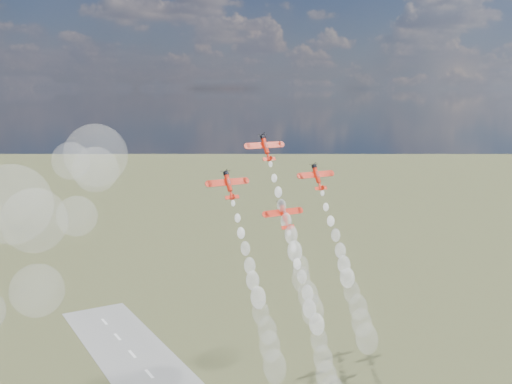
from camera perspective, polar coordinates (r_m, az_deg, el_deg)
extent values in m
cylinder|color=red|center=(169.79, 0.89, 4.45)|extent=(1.30, 3.51, 4.85)
cylinder|color=black|center=(170.68, 0.67, 5.24)|extent=(1.49, 1.75, 1.54)
cube|color=red|center=(170.14, 0.81, 4.49)|extent=(11.34, 1.09, 1.72)
cube|color=white|center=(168.68, -0.10, 4.42)|extent=(4.46, 0.28, 0.46)
cube|color=white|center=(171.82, 1.68, 4.52)|extent=(4.46, 0.28, 0.46)
cube|color=red|center=(168.31, 1.26, 3.18)|extent=(4.09, 0.60, 0.95)
cube|color=red|center=(167.70, 1.39, 3.21)|extent=(0.13, 1.97, 1.83)
ellipsoid|color=silver|center=(169.35, 0.97, 4.49)|extent=(1.02, 1.93, 2.45)
cone|color=red|center=(168.62, 1.19, 3.39)|extent=(1.30, 2.32, 2.74)
cylinder|color=red|center=(159.53, -2.66, 0.89)|extent=(1.30, 3.51, 4.85)
cylinder|color=black|center=(160.32, -2.88, 1.76)|extent=(1.49, 1.75, 1.54)
cube|color=red|center=(159.89, -2.73, 0.94)|extent=(11.34, 1.09, 1.72)
cube|color=white|center=(158.61, -3.73, 0.84)|extent=(4.46, 0.28, 0.46)
cube|color=white|center=(161.40, -1.78, 1.01)|extent=(4.46, 0.28, 0.46)
cube|color=red|center=(158.23, -2.29, -0.49)|extent=(4.09, 0.60, 0.95)
cube|color=red|center=(157.59, -2.17, -0.46)|extent=(0.13, 1.97, 1.83)
ellipsoid|color=silver|center=(159.08, -2.58, 0.93)|extent=(1.02, 1.93, 2.45)
cone|color=red|center=(158.51, -2.36, -0.25)|extent=(1.30, 2.32, 2.74)
cylinder|color=red|center=(174.65, 5.80, 1.63)|extent=(1.30, 3.51, 4.85)
cylinder|color=black|center=(175.37, 5.57, 2.41)|extent=(1.49, 1.75, 1.54)
cube|color=red|center=(174.97, 5.72, 1.67)|extent=(11.34, 1.09, 1.72)
cube|color=white|center=(173.30, 4.88, 1.59)|extent=(4.46, 0.28, 0.46)
cube|color=white|center=(176.86, 6.51, 1.73)|extent=(4.46, 0.28, 0.46)
cube|color=red|center=(173.46, 6.20, 0.37)|extent=(4.09, 0.60, 0.95)
cube|color=red|center=(172.87, 6.34, 0.40)|extent=(0.13, 1.97, 1.83)
ellipsoid|color=silver|center=(174.23, 5.90, 1.67)|extent=(1.02, 1.93, 2.45)
cone|color=red|center=(173.71, 6.12, 0.59)|extent=(1.30, 2.32, 2.74)
cylinder|color=red|center=(164.05, 2.66, -1.99)|extent=(1.30, 3.51, 4.85)
cylinder|color=black|center=(164.66, 2.43, -1.14)|extent=(1.49, 1.75, 1.54)
cube|color=red|center=(164.38, 2.59, -1.94)|extent=(11.34, 1.09, 1.72)
cube|color=white|center=(162.86, 1.66, -2.06)|extent=(4.46, 0.28, 0.46)
cube|color=white|center=(166.11, 3.46, -1.84)|extent=(4.46, 0.28, 0.46)
cube|color=red|center=(163.04, 3.07, -3.36)|extent=(4.09, 0.60, 0.95)
cube|color=red|center=(162.43, 3.21, -3.34)|extent=(0.13, 1.97, 1.83)
ellipsoid|color=silver|center=(163.61, 2.76, -1.97)|extent=(1.02, 1.93, 2.45)
cone|color=red|center=(163.27, 2.99, -3.12)|extent=(1.30, 2.32, 2.74)
sphere|color=white|center=(167.94, 1.39, 2.67)|extent=(1.03, 1.03, 1.03)
sphere|color=white|center=(166.69, 1.74, 1.33)|extent=(1.44, 1.44, 1.44)
sphere|color=white|center=(165.47, 2.13, -0.01)|extent=(1.86, 1.86, 1.86)
sphere|color=white|center=(164.31, 2.44, -1.32)|extent=(2.28, 2.28, 2.28)
sphere|color=white|center=(163.89, 2.88, -2.76)|extent=(2.70, 2.70, 2.70)
sphere|color=white|center=(162.60, 3.36, -4.07)|extent=(3.12, 3.12, 3.12)
sphere|color=white|center=(162.21, 3.71, -5.65)|extent=(3.53, 3.53, 3.53)
sphere|color=white|center=(161.29, 4.27, -7.14)|extent=(3.95, 3.95, 3.95)
sphere|color=white|center=(160.48, 4.29, -8.27)|extent=(4.37, 4.37, 4.37)
sphere|color=white|center=(159.82, 4.98, -9.81)|extent=(4.79, 4.79, 4.79)
sphere|color=white|center=(159.68, 5.41, -11.19)|extent=(5.21, 5.21, 5.21)
sphere|color=white|center=(158.02, -2.20, -1.08)|extent=(1.03, 1.03, 1.03)
sphere|color=white|center=(156.70, -1.77, -2.49)|extent=(1.44, 1.44, 1.44)
sphere|color=white|center=(155.62, -1.44, -3.93)|extent=(1.86, 1.86, 1.86)
sphere|color=white|center=(155.23, -1.02, -5.39)|extent=(2.28, 2.28, 2.28)
sphere|color=white|center=(154.42, -0.61, -7.04)|extent=(2.70, 2.70, 2.70)
sphere|color=white|center=(153.99, -0.33, -8.42)|extent=(3.12, 3.12, 3.12)
sphere|color=white|center=(153.08, 0.21, -10.02)|extent=(3.53, 3.53, 3.53)
sphere|color=white|center=(152.65, 0.45, -11.42)|extent=(3.95, 3.95, 3.95)
sphere|color=white|center=(152.64, 1.08, -13.04)|extent=(4.37, 4.37, 4.37)
sphere|color=white|center=(152.80, 1.33, -14.48)|extent=(4.79, 4.79, 4.79)
sphere|color=white|center=(151.93, 1.79, -16.27)|extent=(5.21, 5.21, 5.21)
sphere|color=white|center=(173.19, 6.34, -0.12)|extent=(1.03, 1.03, 1.03)
sphere|color=white|center=(172.18, 6.67, -1.43)|extent=(1.44, 1.44, 1.44)
sphere|color=white|center=(171.61, 7.13, -2.76)|extent=(1.86, 1.86, 1.86)
sphere|color=white|center=(170.55, 7.61, -4.09)|extent=(2.28, 2.28, 2.28)
sphere|color=white|center=(169.93, 8.04, -5.54)|extent=(2.70, 2.70, 2.70)
sphere|color=white|center=(169.26, 8.37, -6.86)|extent=(3.12, 3.12, 3.12)
sphere|color=white|center=(169.10, 8.68, -8.05)|extent=(3.53, 3.53, 3.53)
sphere|color=white|center=(168.51, 9.10, -9.40)|extent=(3.95, 3.95, 3.95)
sphere|color=white|center=(168.45, 9.71, -10.75)|extent=(4.37, 4.37, 4.37)
sphere|color=white|center=(167.86, 10.03, -12.17)|extent=(4.79, 4.79, 4.79)
sphere|color=white|center=(168.16, 10.50, -13.56)|extent=(5.21, 5.21, 5.21)
sphere|color=white|center=(162.92, 3.16, -3.94)|extent=(1.03, 1.03, 1.03)
sphere|color=white|center=(162.20, 3.59, -5.37)|extent=(1.44, 1.44, 1.44)
sphere|color=white|center=(161.26, 3.94, -6.84)|extent=(1.86, 1.86, 1.86)
sphere|color=white|center=(161.16, 4.40, -8.06)|extent=(2.28, 2.28, 2.28)
sphere|color=white|center=(160.35, 4.93, -9.58)|extent=(2.70, 2.70, 2.70)
sphere|color=white|center=(159.92, 5.12, -11.03)|extent=(3.12, 3.12, 3.12)
sphere|color=white|center=(159.84, 5.81, -12.41)|extent=(3.53, 3.53, 3.53)
sphere|color=white|center=(159.90, 6.02, -13.85)|extent=(3.95, 3.95, 3.95)
sphere|color=white|center=(159.27, 6.41, -15.51)|extent=(4.37, 4.37, 4.37)
sphere|color=white|center=(160.28, 6.73, -17.02)|extent=(4.79, 4.79, 4.79)
sphere|color=white|center=(174.64, -15.04, 2.07)|extent=(12.92, 12.92, 12.92)
sphere|color=white|center=(176.73, -20.34, -2.55)|extent=(18.12, 18.12, 18.12)
sphere|color=white|center=(176.99, -17.21, 2.84)|extent=(10.74, 10.74, 10.74)
sphere|color=white|center=(160.61, -16.69, -2.22)|extent=(10.53, 10.53, 10.53)
sphere|color=white|center=(173.10, -22.24, -1.08)|extent=(21.64, 21.64, 21.64)
sphere|color=white|center=(181.31, -20.12, -8.79)|extent=(15.14, 15.14, 15.14)
sphere|color=white|center=(176.20, -15.00, 3.39)|extent=(17.92, 17.92, 17.92)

